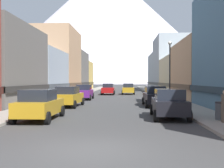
# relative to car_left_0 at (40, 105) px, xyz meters

# --- Properties ---
(ground_plane) EXTENTS (400.00, 400.00, 0.00)m
(ground_plane) POSITION_rel_car_left_0_xyz_m (3.80, -6.75, -0.90)
(ground_plane) COLOR #3B3B3B
(sidewalk_left) EXTENTS (2.50, 100.00, 0.15)m
(sidewalk_left) POSITION_rel_car_left_0_xyz_m (-2.45, 28.25, -0.82)
(sidewalk_left) COLOR gray
(sidewalk_left) RESTS_ON ground
(sidewalk_right) EXTENTS (2.50, 100.00, 0.15)m
(sidewalk_right) POSITION_rel_car_left_0_xyz_m (10.05, 28.25, -0.82)
(sidewalk_right) COLOR gray
(sidewalk_right) RESTS_ON ground
(storefront_left_2) EXTENTS (10.12, 11.02, 6.32)m
(storefront_left_2) POSITION_rel_car_left_0_xyz_m (-8.61, 20.83, 2.14)
(storefront_left_2) COLOR #99A5B2
(storefront_left_2) RESTS_ON ground
(storefront_left_3) EXTENTS (8.55, 11.79, 11.11)m
(storefront_left_3) POSITION_rel_car_left_0_xyz_m (-7.83, 32.54, 4.48)
(storefront_left_3) COLOR tan
(storefront_left_3) RESTS_ON ground
(storefront_left_4) EXTENTS (9.25, 10.89, 8.40)m
(storefront_left_4) POSITION_rel_car_left_0_xyz_m (-8.18, 44.20, 3.15)
(storefront_left_4) COLOR #66605B
(storefront_left_4) RESTS_ON ground
(storefront_left_5) EXTENTS (7.42, 8.75, 6.90)m
(storefront_left_5) POSITION_rel_car_left_0_xyz_m (-7.26, 54.28, 2.42)
(storefront_left_5) COLOR #D8B259
(storefront_left_5) RESTS_ON ground
(storefront_right_2) EXTENTS (8.62, 12.98, 6.90)m
(storefront_right_2) POSITION_rel_car_left_0_xyz_m (15.46, 17.88, 2.42)
(storefront_right_2) COLOR tan
(storefront_right_2) RESTS_ON ground
(storefront_right_3) EXTENTS (9.96, 13.02, 6.09)m
(storefront_right_3) POSITION_rel_car_left_0_xyz_m (16.13, 30.92, 2.03)
(storefront_right_3) COLOR beige
(storefront_right_3) RESTS_ON ground
(storefront_right_4) EXTENTS (6.99, 12.45, 11.30)m
(storefront_right_4) POSITION_rel_car_left_0_xyz_m (14.64, 43.76, 4.57)
(storefront_right_4) COLOR #99A5B2
(storefront_right_4) RESTS_ON ground
(storefront_right_5) EXTENTS (6.43, 13.60, 8.93)m
(storefront_right_5) POSITION_rel_car_left_0_xyz_m (14.37, 56.87, 3.41)
(storefront_right_5) COLOR #99A5B2
(storefront_right_5) RESTS_ON ground
(car_left_0) EXTENTS (2.06, 4.40, 1.78)m
(car_left_0) POSITION_rel_car_left_0_xyz_m (0.00, 0.00, 0.00)
(car_left_0) COLOR #B28419
(car_left_0) RESTS_ON ground
(car_left_1) EXTENTS (2.24, 4.48, 1.78)m
(car_left_1) POSITION_rel_car_left_0_xyz_m (-0.00, 8.10, 0.00)
(car_left_1) COLOR #B28419
(car_left_1) RESTS_ON ground
(car_left_2) EXTENTS (2.13, 4.43, 1.78)m
(car_left_2) POSITION_rel_car_left_0_xyz_m (-0.00, 17.22, 0.00)
(car_left_2) COLOR #591E72
(car_left_2) RESTS_ON ground
(car_right_0) EXTENTS (2.19, 4.46, 1.78)m
(car_right_0) POSITION_rel_car_left_0_xyz_m (7.60, 1.15, 0.00)
(car_right_0) COLOR black
(car_right_0) RESTS_ON ground
(car_right_1) EXTENTS (2.15, 4.44, 1.78)m
(car_right_1) POSITION_rel_car_left_0_xyz_m (7.60, 8.95, 0.00)
(car_right_1) COLOR black
(car_right_1) RESTS_ON ground
(car_driving_0) EXTENTS (2.06, 4.40, 1.78)m
(car_driving_0) POSITION_rel_car_left_0_xyz_m (5.40, 29.69, 0.00)
(car_driving_0) COLOR #B28419
(car_driving_0) RESTS_ON ground
(car_driving_1) EXTENTS (2.06, 4.40, 1.78)m
(car_driving_1) POSITION_rel_car_left_0_xyz_m (2.20, 28.40, 0.00)
(car_driving_1) COLOR #9E1111
(car_driving_1) RESTS_ON ground
(trash_bin_right) EXTENTS (0.59, 0.59, 0.98)m
(trash_bin_right) POSITION_rel_car_left_0_xyz_m (10.15, -0.41, -0.26)
(trash_bin_right) COLOR #4C5156
(trash_bin_right) RESTS_ON sidewalk_right
(streetlamp_right) EXTENTS (0.36, 0.36, 5.86)m
(streetlamp_right) POSITION_rel_car_left_0_xyz_m (9.15, 10.74, 3.09)
(streetlamp_right) COLOR black
(streetlamp_right) RESTS_ON sidewalk_right
(mountain_backdrop) EXTENTS (226.77, 226.77, 111.19)m
(mountain_backdrop) POSITION_rel_car_left_0_xyz_m (-13.95, 253.25, 54.69)
(mountain_backdrop) COLOR silver
(mountain_backdrop) RESTS_ON ground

